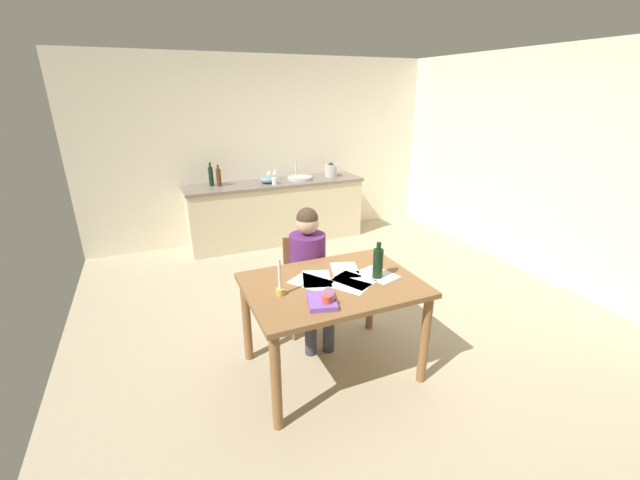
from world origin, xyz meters
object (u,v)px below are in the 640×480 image
wine_bottle_on_table (378,263)px  bottle_vinegar (219,177)px  chair_at_table (305,279)px  person_seated (310,266)px  candlestick (280,285)px  mixing_bowl (268,180)px  bottle_oil (211,176)px  stovetop_kettle (331,170)px  sink_unit (300,178)px  coffee_mug (327,301)px  dining_table (332,296)px  wine_glass_by_kettle (269,172)px  book_magazine (322,301)px  wine_glass_near_sink (275,172)px  teacup_on_counter (275,181)px

wine_bottle_on_table → bottle_vinegar: (-0.65, 3.09, 0.12)m
chair_at_table → person_seated: size_ratio=0.73×
candlestick → wine_bottle_on_table: size_ratio=0.95×
person_seated → bottle_vinegar: 2.53m
mixing_bowl → bottle_oil: bearing=169.2°
bottle_vinegar → stovetop_kettle: (1.67, -0.03, -0.03)m
bottle_oil → person_seated: bearing=-80.6°
candlestick → sink_unit: size_ratio=0.76×
coffee_mug → sink_unit: size_ratio=0.29×
bottle_vinegar → dining_table: bearing=-84.5°
mixing_bowl → chair_at_table: bearing=-98.0°
coffee_mug → wine_glass_by_kettle: size_ratio=0.69×
mixing_bowl → stovetop_kettle: 1.01m
book_magazine → wine_glass_by_kettle: bearing=94.9°
bottle_oil → stovetop_kettle: (1.76, -0.09, -0.04)m
bottle_oil → stovetop_kettle: bottle_oil is taller
wine_glass_by_kettle → bottle_vinegar: bearing=-170.8°
chair_at_table → book_magazine: size_ratio=3.56×
chair_at_table → bottle_vinegar: (-0.34, 2.34, 0.54)m
stovetop_kettle → wine_glass_by_kettle: stovetop_kettle is taller
bottle_oil → candlestick: bearing=-90.6°
bottle_vinegar → chair_at_table: bearing=-81.6°
candlestick → wine_glass_by_kettle: size_ratio=1.78×
wine_glass_near_sink → book_magazine: bearing=-102.3°
dining_table → teacup_on_counter: (0.44, 2.86, 0.27)m
candlestick → wine_bottle_on_table: (0.77, -0.03, 0.05)m
coffee_mug → bottle_oil: bearing=93.5°
stovetop_kettle → book_magazine: bearing=-115.8°
dining_table → wine_glass_near_sink: wine_glass_near_sink is taller
person_seated → wine_bottle_on_table: 0.72m
dining_table → candlestick: (-0.42, -0.03, 0.19)m
chair_at_table → bottle_oil: size_ratio=2.72×
chair_at_table → teacup_on_counter: (0.39, 2.16, 0.46)m
chair_at_table → wine_bottle_on_table: bearing=-68.3°
teacup_on_counter → candlestick: bearing=-106.6°
sink_unit → teacup_on_counter: bearing=-160.3°
dining_table → book_magazine: size_ratio=5.26×
bottle_vinegar → wine_glass_by_kettle: 0.76m
person_seated → coffee_mug: person_seated is taller
candlestick → book_magazine: (0.22, -0.22, -0.06)m
coffee_mug → book_magazine: bearing=108.3°
stovetop_kettle → mixing_bowl: bearing=-176.9°
sink_unit → book_magazine: bearing=-108.2°
candlestick → wine_bottle_on_table: wine_bottle_on_table is taller
dining_table → coffee_mug: coffee_mug is taller
wine_glass_by_kettle → sink_unit: bearing=-19.2°
candlestick → bottle_vinegar: size_ratio=0.94×
bottle_vinegar → wine_glass_near_sink: bottle_vinegar is taller
sink_unit → bottle_vinegar: size_ratio=1.23×
person_seated → wine_glass_near_sink: person_seated is taller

